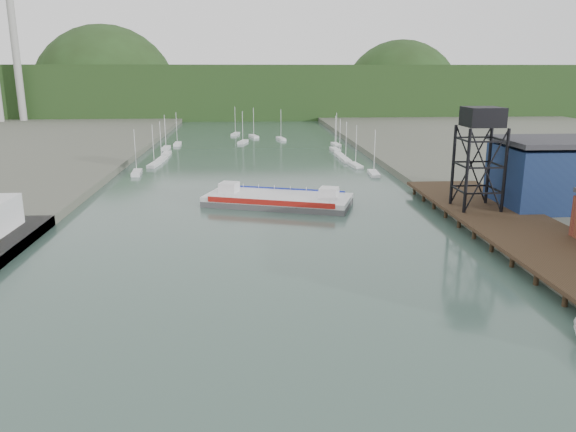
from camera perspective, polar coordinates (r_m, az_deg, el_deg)
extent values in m
cube|color=black|center=(85.03, 22.96, -1.43)|extent=(14.00, 70.00, 0.50)
cylinder|color=black|center=(82.80, 19.17, -2.28)|extent=(0.60, 0.60, 2.20)
cylinder|color=black|center=(88.19, 26.37, -2.00)|extent=(0.60, 0.60, 2.20)
cylinder|color=black|center=(90.42, 17.73, 4.34)|extent=(0.50, 0.50, 13.00)
cylinder|color=black|center=(92.80, 21.19, 4.30)|extent=(0.50, 0.50, 13.00)
cylinder|color=black|center=(95.93, 16.43, 5.00)|extent=(0.50, 0.50, 13.00)
cylinder|color=black|center=(98.18, 19.73, 4.95)|extent=(0.50, 0.50, 13.00)
cube|color=black|center=(93.34, 19.18, 9.49)|extent=(5.50, 5.50, 3.00)
cube|color=#0C1737|center=(103.05, 25.98, 3.59)|extent=(20.00, 14.00, 10.00)
cube|color=#2D2D33|center=(102.24, 26.35, 6.83)|extent=(20.50, 14.50, 0.80)
cube|color=silver|center=(136.14, -15.11, 4.25)|extent=(2.67, 7.65, 0.90)
cube|color=silver|center=(146.81, -13.42, 5.08)|extent=(2.81, 7.67, 0.90)
cube|color=silver|center=(155.37, -12.71, 5.63)|extent=(2.35, 7.59, 0.90)
cube|color=silver|center=(165.09, -12.25, 6.17)|extent=(2.01, 7.50, 0.90)
cube|color=silver|center=(177.35, -12.29, 6.74)|extent=(2.00, 7.50, 0.90)
cube|color=silver|center=(186.71, -11.17, 7.18)|extent=(2.16, 7.54, 0.90)
cube|color=silver|center=(132.05, 8.70, 4.28)|extent=(2.53, 7.62, 0.90)
cube|color=silver|center=(142.68, 6.87, 5.11)|extent=(2.76, 7.67, 0.90)
cube|color=silver|center=(151.03, 5.87, 5.66)|extent=(2.22, 7.56, 0.90)
cube|color=silver|center=(159.76, 5.26, 6.17)|extent=(2.18, 7.54, 0.90)
cube|color=silver|center=(170.67, 4.79, 6.72)|extent=(2.46, 7.61, 0.90)
cube|color=silver|center=(182.36, 4.90, 7.23)|extent=(2.48, 7.61, 0.90)
cube|color=silver|center=(189.11, -4.61, 7.50)|extent=(3.78, 7.76, 0.90)
cube|color=silver|center=(197.38, -0.72, 7.84)|extent=(3.31, 7.74, 0.90)
cube|color=silver|center=(205.00, -3.50, 8.07)|extent=(3.76, 7.76, 0.90)
cube|color=silver|center=(212.99, -5.36, 8.28)|extent=(3.40, 7.74, 0.90)
cylinder|color=#9A9A95|center=(281.33, -25.90, 14.52)|extent=(3.20, 3.20, 60.00)
cube|color=#203216|center=(327.87, -3.91, 12.57)|extent=(500.00, 120.00, 28.00)
sphere|color=#203216|center=(337.32, -17.89, 11.29)|extent=(80.00, 80.00, 80.00)
sphere|color=#203216|center=(350.26, 11.29, 11.47)|extent=(70.00, 70.00, 70.00)
cube|color=#48484A|center=(101.32, -1.03, 1.40)|extent=(27.78, 18.01, 1.03)
cube|color=silver|center=(101.11, -1.03, 1.91)|extent=(27.78, 18.01, 0.83)
cube|color=#A41812|center=(96.18, -1.86, 1.36)|extent=(21.61, 7.37, 0.93)
cube|color=#16269A|center=(105.99, -0.28, 2.62)|extent=(21.61, 7.37, 0.93)
cube|color=silver|center=(103.67, -6.00, 2.85)|extent=(3.92, 3.92, 2.07)
cube|color=silver|center=(98.82, 4.17, 2.31)|extent=(3.92, 3.92, 2.07)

